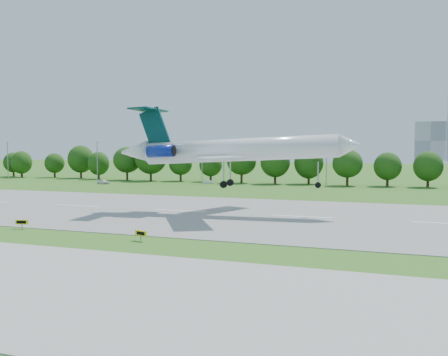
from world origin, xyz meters
TOP-DOWN VIEW (x-y plane):
  - ground at (0.00, 0.00)m, footprint 600.00×600.00m
  - runway at (0.00, 25.00)m, footprint 400.00×45.00m
  - tree_line at (0.00, 92.00)m, footprint 288.40×8.40m
  - light_poles at (-2.50, 82.00)m, footprint 175.90×0.25m
  - airliner at (8.37, 24.80)m, footprint 38.43×27.83m
  - taxi_sign_left at (-11.25, 1.77)m, footprint 1.68×0.59m
  - taxi_sign_right at (7.12, -0.23)m, footprint 1.65×0.66m
  - service_vehicle_a at (-18.94, 84.35)m, footprint 3.46×1.96m
  - service_vehicle_b at (-47.04, 73.13)m, footprint 4.00×1.97m

SIDE VIEW (x-z plane):
  - ground at x=0.00m, z-range 0.00..0.00m
  - runway at x=0.00m, z-range 0.00..0.08m
  - service_vehicle_a at x=-18.94m, z-range 0.00..1.08m
  - service_vehicle_b at x=-47.04m, z-range 0.00..1.31m
  - taxi_sign_right at x=7.12m, z-range 0.28..1.45m
  - taxi_sign_left at x=-11.25m, z-range 0.28..1.47m
  - tree_line at x=0.00m, z-range 0.99..11.39m
  - light_poles at x=-2.50m, z-range 0.24..12.43m
  - airliner at x=8.37m, z-range 3.70..16.51m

